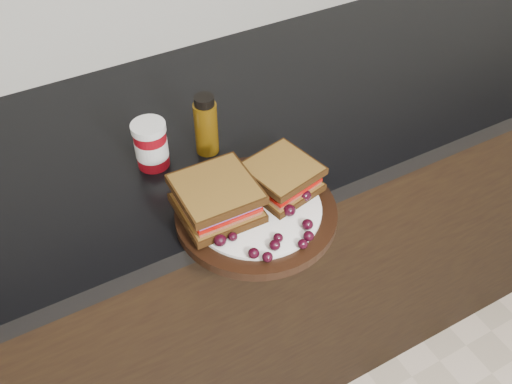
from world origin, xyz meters
The scene contains 30 objects.
base_cabinets centered at (0.00, 1.70, 0.43)m, with size 3.96×0.58×0.86m, color black.
countertop centered at (0.00, 1.70, 0.88)m, with size 3.98×0.60×0.04m, color black.
plate centered at (-0.06, 1.41, 0.91)m, with size 0.28×0.28×0.02m, color black.
sandwich_left centered at (-0.12, 1.43, 0.95)m, with size 0.13×0.13×0.06m, color brown, non-canonical shape.
sandwich_right centered at (0.00, 1.43, 0.95)m, with size 0.11×0.11×0.05m, color brown, non-canonical shape.
grape_0 centered at (-0.15, 1.36, 0.93)m, with size 0.02×0.02×0.02m, color black.
grape_1 centered at (-0.13, 1.36, 0.93)m, with size 0.02×0.02×0.01m, color black.
grape_2 centered at (-0.12, 1.32, 0.93)m, with size 0.02×0.02×0.02m, color black.
grape_3 centered at (-0.10, 1.30, 0.93)m, with size 0.02×0.02×0.02m, color black.
grape_4 centered at (-0.08, 1.31, 0.93)m, with size 0.02×0.02×0.02m, color black.
grape_5 centered at (-0.07, 1.33, 0.93)m, with size 0.02×0.02×0.02m, color black.
grape_6 centered at (-0.04, 1.30, 0.93)m, with size 0.02×0.02×0.02m, color black.
grape_7 centered at (-0.02, 1.30, 0.93)m, with size 0.02×0.02×0.02m, color black.
grape_8 centered at (-0.01, 1.33, 0.93)m, with size 0.02×0.02×0.02m, color black.
grape_9 centered at (-0.02, 1.37, 0.93)m, with size 0.02×0.02×0.02m, color black.
grape_10 centered at (0.02, 1.39, 0.93)m, with size 0.02×0.02×0.02m, color black.
grape_11 centered at (0.02, 1.40, 0.93)m, with size 0.02×0.02×0.02m, color black.
grape_12 centered at (0.03, 1.41, 0.93)m, with size 0.02×0.02×0.02m, color black.
grape_13 centered at (0.02, 1.45, 0.93)m, with size 0.02×0.02×0.02m, color black.
grape_14 centered at (-0.01, 1.47, 0.93)m, with size 0.02×0.02×0.02m, color black.
grape_15 centered at (-0.09, 1.46, 0.93)m, with size 0.02×0.02×0.02m, color black.
grape_16 centered at (-0.12, 1.44, 0.93)m, with size 0.02×0.02×0.02m, color black.
grape_17 centered at (-0.14, 1.44, 0.93)m, with size 0.02×0.02×0.02m, color black.
grape_18 centered at (-0.15, 1.41, 0.93)m, with size 0.02×0.02×0.02m, color black.
grape_19 centered at (-0.14, 1.39, 0.93)m, with size 0.02×0.02×0.02m, color black.
grape_20 centered at (-0.11, 1.43, 0.93)m, with size 0.02×0.02×0.02m, color black.
grape_21 centered at (-0.11, 1.44, 0.93)m, with size 0.02×0.02×0.02m, color black.
grape_22 centered at (-0.12, 1.42, 0.93)m, with size 0.02×0.02×0.01m, color black.
condiment_jar centered at (-0.16, 1.63, 0.95)m, with size 0.06×0.06×0.09m, color maroon.
oil_bottle centered at (-0.06, 1.61, 0.96)m, with size 0.05×0.05×0.13m, color #4F3507.
Camera 1 is at (-0.39, 0.81, 1.62)m, focal length 40.00 mm.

